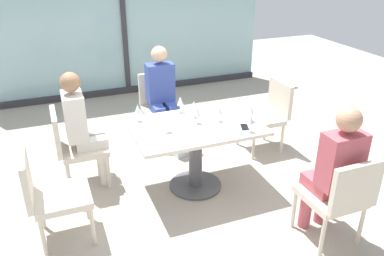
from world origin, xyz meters
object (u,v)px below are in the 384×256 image
(chair_near_window, at_px, (160,103))
(person_far_left, at_px, (82,124))
(person_front_right, at_px, (335,167))
(wine_glass_0, at_px, (219,109))
(wine_glass_5, at_px, (251,109))
(chair_far_left, at_px, (74,144))
(wine_glass_3, at_px, (250,119))
(chair_front_right, at_px, (340,195))
(wine_glass_1, at_px, (138,109))
(chair_side_end, at_px, (49,192))
(cell_phone_on_table, at_px, (245,127))
(wine_glass_6, at_px, (194,105))
(wine_glass_2, at_px, (197,111))
(coffee_cup, at_px, (167,128))
(dining_table_main, at_px, (196,141))
(wine_glass_4, at_px, (180,101))
(handbag_0, at_px, (185,144))
(person_near_window, at_px, (162,91))
(chair_far_right, at_px, (268,112))

(chair_near_window, relative_size, person_far_left, 0.69)
(chair_near_window, xyz_separation_m, person_front_right, (0.78, -2.39, 0.20))
(wine_glass_0, distance_m, wine_glass_5, 0.32)
(chair_far_left, xyz_separation_m, person_front_right, (1.95, -1.64, 0.20))
(wine_glass_3, bearing_deg, chair_front_right, -68.56)
(wine_glass_5, bearing_deg, wine_glass_1, 158.59)
(chair_side_end, xyz_separation_m, cell_phone_on_table, (1.88, 0.10, 0.24))
(chair_far_left, height_order, wine_glass_1, wine_glass_1)
(person_far_left, relative_size, wine_glass_0, 6.81)
(chair_near_window, bearing_deg, wine_glass_6, -87.03)
(chair_near_window, relative_size, wine_glass_2, 4.70)
(person_far_left, height_order, coffee_cup, person_far_left)
(wine_glass_2, distance_m, wine_glass_5, 0.54)
(chair_near_window, bearing_deg, wine_glass_5, -68.08)
(wine_glass_3, bearing_deg, dining_table_main, 141.37)
(dining_table_main, bearing_deg, wine_glass_4, 96.12)
(wine_glass_2, relative_size, wine_glass_3, 1.00)
(chair_far_left, relative_size, person_far_left, 0.69)
(chair_side_end, distance_m, handbag_0, 1.94)
(wine_glass_5, height_order, cell_phone_on_table, wine_glass_5)
(wine_glass_0, bearing_deg, wine_glass_5, -21.10)
(wine_glass_3, xyz_separation_m, wine_glass_6, (-0.37, 0.52, 0.00))
(chair_far_left, relative_size, handbag_0, 2.90)
(chair_front_right, relative_size, person_far_left, 0.69)
(person_near_window, distance_m, wine_glass_4, 0.81)
(person_far_left, bearing_deg, chair_far_left, 180.00)
(wine_glass_0, xyz_separation_m, wine_glass_4, (-0.29, 0.35, 0.00))
(chair_near_window, xyz_separation_m, wine_glass_1, (-0.51, -0.95, 0.37))
(person_far_left, bearing_deg, person_front_right, -41.59)
(coffee_cup, bearing_deg, chair_front_right, -47.18)
(wine_glass_0, height_order, coffee_cup, wine_glass_0)
(wine_glass_0, distance_m, wine_glass_4, 0.46)
(dining_table_main, bearing_deg, wine_glass_3, -38.63)
(chair_far_right, relative_size, person_far_left, 0.69)
(chair_near_window, relative_size, wine_glass_6, 4.70)
(person_near_window, distance_m, coffee_cup, 1.24)
(chair_side_end, height_order, coffee_cup, chair_side_end)
(chair_side_end, height_order, wine_glass_2, wine_glass_2)
(wine_glass_0, relative_size, wine_glass_5, 1.00)
(chair_near_window, bearing_deg, cell_phone_on_table, -73.85)
(chair_front_right, height_order, wine_glass_1, wine_glass_1)
(wine_glass_2, bearing_deg, wine_glass_4, 101.38)
(chair_side_end, relative_size, person_far_left, 0.69)
(chair_far_left, height_order, wine_glass_5, wine_glass_5)
(chair_front_right, distance_m, chair_side_end, 2.42)
(wine_glass_0, height_order, wine_glass_3, same)
(chair_front_right, height_order, wine_glass_6, wine_glass_6)
(coffee_cup, bearing_deg, person_near_window, 75.02)
(chair_front_right, distance_m, wine_glass_0, 1.40)
(wine_glass_0, bearing_deg, wine_glass_6, 136.51)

